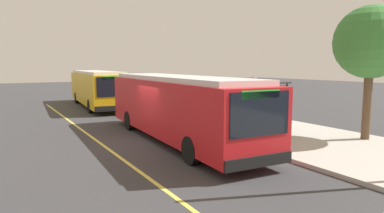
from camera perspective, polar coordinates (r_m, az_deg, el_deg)
The scene contains 9 objects.
ground_plane at distance 15.51m, azimuth -6.44°, elevation -5.84°, with size 120.00×120.00×0.00m, color #38383A.
sidewalk_curb at distance 18.69m, azimuth 10.65°, elevation -3.49°, with size 44.00×6.40×0.15m, color #B7B2A8.
lane_stripe_center at distance 14.78m, azimuth -14.31°, elevation -6.64°, with size 36.00×0.14×0.01m, color #E0D64C.
transit_bus_main at distance 15.35m, azimuth -2.53°, elevation 0.19°, with size 12.01×3.18×2.95m.
transit_bus_second at distance 29.19m, azimuth -15.74°, elevation 3.14°, with size 12.14×3.46×2.95m.
bus_shelter at distance 17.88m, azimuth 11.13°, elevation 1.99°, with size 2.90×1.60×2.48m.
waiting_bench at distance 17.80m, azimuth 11.13°, elevation -2.20°, with size 1.60×0.48×0.95m.
route_sign_post at distance 14.58m, azimuth 10.11°, elevation 1.07°, with size 0.44×0.08×2.80m.
street_tree_near_shelter at distance 16.78m, azimuth 27.87°, elevation 9.45°, with size 3.15×3.15×5.84m.
Camera 1 is at (13.85, -6.10, 3.42)m, focal length 31.71 mm.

